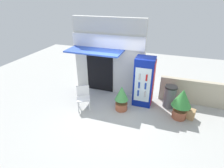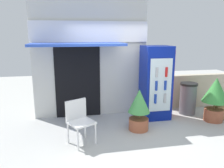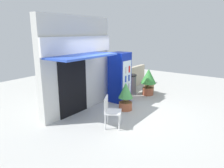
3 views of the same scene
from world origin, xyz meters
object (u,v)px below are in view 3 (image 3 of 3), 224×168
at_px(cardboard_box, 149,89).
at_px(trash_bin, 131,84).
at_px(potted_plant_near_shop, 126,95).
at_px(potted_plant_curbside, 148,79).
at_px(drink_cooler, 120,77).
at_px(plastic_chair, 110,110).

bearing_deg(cardboard_box, trash_bin, 143.77).
height_order(potted_plant_near_shop, trash_bin, potted_plant_near_shop).
bearing_deg(potted_plant_curbside, cardboard_box, 17.68).
relative_size(potted_plant_near_shop, potted_plant_curbside, 0.86).
bearing_deg(trash_bin, drink_cooler, -174.84).
bearing_deg(potted_plant_near_shop, trash_bin, 24.92).
bearing_deg(potted_plant_near_shop, potted_plant_curbside, 4.19).
xyz_separation_m(potted_plant_near_shop, potted_plant_curbside, (2.10, 0.15, 0.15)).
height_order(drink_cooler, potted_plant_curbside, drink_cooler).
height_order(trash_bin, cardboard_box, trash_bin).
distance_m(drink_cooler, cardboard_box, 1.97).
xyz_separation_m(drink_cooler, potted_plant_curbside, (1.41, -0.55, -0.27)).
bearing_deg(potted_plant_curbside, drink_cooler, 158.75).
distance_m(drink_cooler, trash_bin, 1.15).
distance_m(potted_plant_near_shop, cardboard_box, 2.48).
xyz_separation_m(drink_cooler, cardboard_box, (1.75, -0.44, -0.79)).
relative_size(plastic_chair, potted_plant_near_shop, 0.91).
distance_m(potted_plant_near_shop, potted_plant_curbside, 2.11).
bearing_deg(plastic_chair, cardboard_box, 9.10).
relative_size(plastic_chair, potted_plant_curbside, 0.78).
distance_m(potted_plant_near_shop, trash_bin, 1.89).
bearing_deg(drink_cooler, cardboard_box, -14.11).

